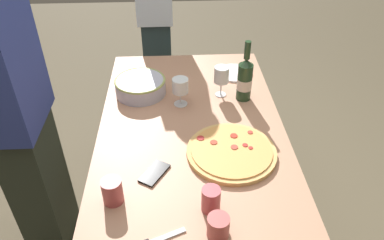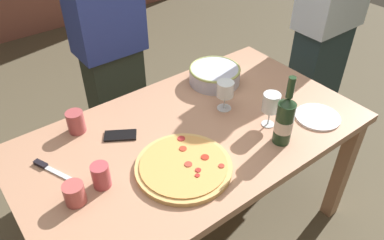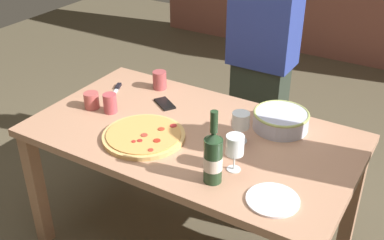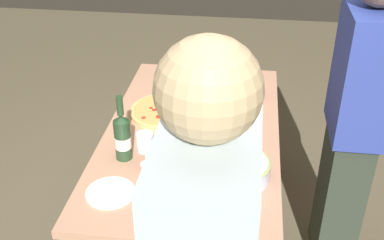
# 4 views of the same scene
# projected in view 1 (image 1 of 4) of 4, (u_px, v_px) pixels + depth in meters

# --- Properties ---
(ground_plane) EXTENTS (8.00, 8.00, 0.00)m
(ground_plane) POSITION_uv_depth(u_px,v_px,m) (192.00, 229.00, 2.25)
(ground_plane) COLOR brown
(dining_table) EXTENTS (1.60, 0.90, 0.75)m
(dining_table) POSITION_uv_depth(u_px,v_px,m) (192.00, 146.00, 1.86)
(dining_table) COLOR tan
(dining_table) RESTS_ON ground
(pizza) EXTENTS (0.40, 0.40, 0.03)m
(pizza) POSITION_uv_depth(u_px,v_px,m) (231.00, 152.00, 1.66)
(pizza) COLOR #DEAD65
(pizza) RESTS_ON dining_table
(serving_bowl) EXTENTS (0.28, 0.28, 0.09)m
(serving_bowl) POSITION_uv_depth(u_px,v_px,m) (140.00, 86.00, 2.04)
(serving_bowl) COLOR silver
(serving_bowl) RESTS_ON dining_table
(wine_bottle) EXTENTS (0.08, 0.08, 0.33)m
(wine_bottle) POSITION_uv_depth(u_px,v_px,m) (245.00, 79.00, 1.96)
(wine_bottle) COLOR #233D23
(wine_bottle) RESTS_ON dining_table
(wine_glass_near_pizza) EXTENTS (0.08, 0.08, 0.15)m
(wine_glass_near_pizza) POSITION_uv_depth(u_px,v_px,m) (180.00, 87.00, 1.92)
(wine_glass_near_pizza) COLOR white
(wine_glass_near_pizza) RESTS_ON dining_table
(wine_glass_by_bottle) EXTENTS (0.08, 0.08, 0.17)m
(wine_glass_by_bottle) POSITION_uv_depth(u_px,v_px,m) (222.00, 76.00, 1.99)
(wine_glass_by_bottle) COLOR white
(wine_glass_by_bottle) RESTS_ON dining_table
(cup_amber) EXTENTS (0.07, 0.07, 0.10)m
(cup_amber) POSITION_uv_depth(u_px,v_px,m) (211.00, 200.00, 1.39)
(cup_amber) COLOR #B5474E
(cup_amber) RESTS_ON dining_table
(cup_ceramic) EXTENTS (0.08, 0.08, 0.09)m
(cup_ceramic) POSITION_uv_depth(u_px,v_px,m) (218.00, 227.00, 1.30)
(cup_ceramic) COLOR #B8514E
(cup_ceramic) RESTS_ON dining_table
(cup_spare) EXTENTS (0.08, 0.08, 0.10)m
(cup_spare) POSITION_uv_depth(u_px,v_px,m) (112.00, 191.00, 1.42)
(cup_spare) COLOR #A8484A
(cup_spare) RESTS_ON dining_table
(side_plate) EXTENTS (0.21, 0.21, 0.01)m
(side_plate) POSITION_uv_depth(u_px,v_px,m) (234.00, 73.00, 2.24)
(side_plate) COLOR white
(side_plate) RESTS_ON dining_table
(cell_phone) EXTENTS (0.16, 0.14, 0.01)m
(cell_phone) POSITION_uv_depth(u_px,v_px,m) (154.00, 173.00, 1.57)
(cell_phone) COLOR black
(cell_phone) RESTS_ON dining_table
(person_host) EXTENTS (0.42, 0.24, 1.75)m
(person_host) POSITION_uv_depth(u_px,v_px,m) (156.00, 11.00, 2.68)
(person_host) COLOR #213336
(person_host) RESTS_ON ground
(person_guest_left) EXTENTS (0.38, 0.24, 1.68)m
(person_guest_left) POSITION_uv_depth(u_px,v_px,m) (17.00, 117.00, 1.71)
(person_guest_left) COLOR #2C352A
(person_guest_left) RESTS_ON ground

